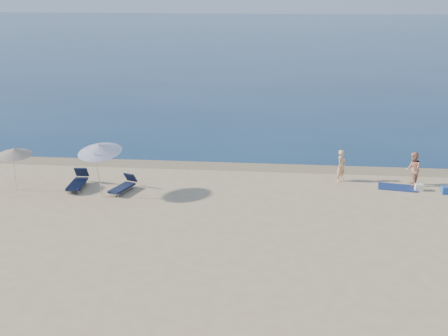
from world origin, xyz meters
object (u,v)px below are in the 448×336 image
object	(u,v)px
person_left	(341,166)
umbrella_near	(99,148)
blue_cooler	(447,190)
person_right	(413,169)

from	to	relation	value
person_left	umbrella_near	xyz separation A→B (m)	(-10.89, -2.96, 1.41)
umbrella_near	person_left	bearing A→B (deg)	28.34
umbrella_near	blue_cooler	bearing A→B (deg)	19.33
person_right	umbrella_near	size ratio (longest dim) A/B	0.63
blue_cooler	person_left	bearing A→B (deg)	159.39
person_right	blue_cooler	size ratio (longest dim) A/B	3.41
person_left	umbrella_near	world-z (taller)	umbrella_near
blue_cooler	umbrella_near	bearing A→B (deg)	-179.00
blue_cooler	umbrella_near	xyz separation A→B (m)	(-15.51, -1.68, 2.02)
person_right	blue_cooler	world-z (taller)	person_right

